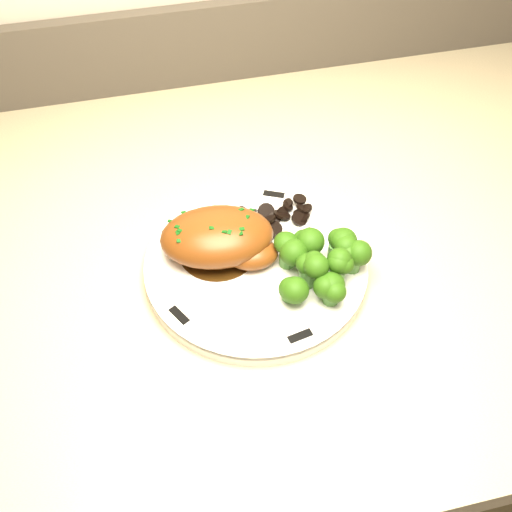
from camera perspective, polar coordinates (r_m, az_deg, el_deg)
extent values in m
cube|color=brown|center=(1.25, 15.93, -10.17)|extent=(2.09, 0.68, 0.90)
cube|color=#4C443A|center=(1.07, 15.29, 19.92)|extent=(2.15, 0.02, 0.12)
cylinder|color=white|center=(0.72, 0.00, -0.94)|extent=(0.26, 0.26, 0.02)
cube|color=black|center=(0.79, 1.60, 5.49)|extent=(0.03, 0.02, 0.00)
cube|color=black|center=(0.75, -7.18, 2.65)|extent=(0.02, 0.03, 0.00)
cube|color=black|center=(0.67, -6.84, -5.27)|extent=(0.02, 0.03, 0.00)
cube|color=black|center=(0.66, 3.94, -7.13)|extent=(0.03, 0.01, 0.00)
cube|color=black|center=(0.73, 8.49, 0.25)|extent=(0.01, 0.03, 0.00)
cylinder|color=#351F09|center=(0.72, -3.40, 0.45)|extent=(0.09, 0.09, 0.00)
ellipsoid|color=brown|center=(0.71, -3.49, 1.74)|extent=(0.13, 0.10, 0.05)
ellipsoid|color=brown|center=(0.70, -0.37, 0.23)|extent=(0.06, 0.05, 0.03)
cube|color=#0E430E|center=(0.69, -6.69, 2.79)|extent=(0.01, 0.00, 0.00)
cube|color=#0E430E|center=(0.69, -5.47, 3.09)|extent=(0.01, 0.00, 0.00)
cube|color=#0E430E|center=(0.69, -4.24, 3.28)|extent=(0.01, 0.00, 0.00)
cube|color=#0E430E|center=(0.69, -2.99, 3.38)|extent=(0.01, 0.00, 0.00)
cube|color=#0E430E|center=(0.69, -1.74, 3.41)|extent=(0.01, 0.00, 0.00)
cube|color=#0E430E|center=(0.70, -0.50, 3.32)|extent=(0.01, 0.00, 0.00)
cylinder|color=black|center=(0.76, 4.20, 3.38)|extent=(0.01, 0.01, 0.01)
cylinder|color=black|center=(0.76, 4.02, 3.78)|extent=(0.02, 0.02, 0.01)
cylinder|color=black|center=(0.76, 3.70, 4.13)|extent=(0.02, 0.02, 0.01)
cylinder|color=black|center=(0.77, 3.22, 4.00)|extent=(0.02, 0.02, 0.01)
cylinder|color=black|center=(0.76, 2.69, 4.21)|extent=(0.02, 0.02, 0.01)
cylinder|color=black|center=(0.76, 2.12, 4.33)|extent=(0.02, 0.01, 0.01)
cylinder|color=black|center=(0.76, 1.53, 3.96)|extent=(0.02, 0.02, 0.01)
cylinder|color=black|center=(0.76, 1.01, 3.93)|extent=(0.02, 0.02, 0.00)
cylinder|color=black|center=(0.75, 0.57, 3.83)|extent=(0.02, 0.02, 0.01)
cylinder|color=black|center=(0.75, 0.25, 3.28)|extent=(0.02, 0.02, 0.01)
cylinder|color=black|center=(0.75, 0.10, 3.12)|extent=(0.02, 0.02, 0.01)
cylinder|color=black|center=(0.74, 0.10, 2.96)|extent=(0.02, 0.02, 0.01)
cylinder|color=black|center=(0.74, 0.28, 2.41)|extent=(0.02, 0.02, 0.01)
cylinder|color=black|center=(0.74, 0.61, 2.32)|extent=(0.02, 0.02, 0.01)
cylinder|color=black|center=(0.74, 1.08, 2.31)|extent=(0.02, 0.03, 0.01)
cylinder|color=black|center=(0.74, 1.63, 1.96)|extent=(0.02, 0.03, 0.02)
cylinder|color=black|center=(0.74, 2.23, 2.11)|extent=(0.02, 0.02, 0.01)
cylinder|color=black|center=(0.74, 2.83, 2.35)|extent=(0.02, 0.02, 0.01)
cylinder|color=black|center=(0.74, 3.35, 2.25)|extent=(0.03, 0.03, 0.01)
cylinder|color=black|center=(0.74, 3.80, 2.63)|extent=(0.03, 0.03, 0.01)
cylinder|color=black|center=(0.75, 4.11, 3.06)|extent=(0.03, 0.03, 0.02)
cylinder|color=black|center=(0.75, 4.23, 3.08)|extent=(0.03, 0.03, 0.01)
cylinder|color=#4A8438|center=(0.70, 2.78, -0.13)|extent=(0.02, 0.02, 0.02)
sphere|color=#173A08|center=(0.69, 2.83, 0.71)|extent=(0.03, 0.03, 0.03)
cylinder|color=#4A8438|center=(0.71, 4.71, 0.79)|extent=(0.02, 0.02, 0.02)
sphere|color=#173A08|center=(0.70, 4.79, 1.64)|extent=(0.03, 0.03, 0.03)
cylinder|color=#4A8438|center=(0.71, 7.11, 0.36)|extent=(0.02, 0.02, 0.02)
sphere|color=#173A08|center=(0.70, 7.23, 1.20)|extent=(0.03, 0.03, 0.03)
cylinder|color=#4A8438|center=(0.69, 4.57, -1.91)|extent=(0.02, 0.02, 0.02)
sphere|color=#173A08|center=(0.67, 4.65, -1.08)|extent=(0.03, 0.03, 0.03)
cylinder|color=#4A8438|center=(0.69, 7.20, -1.72)|extent=(0.02, 0.02, 0.02)
sphere|color=#173A08|center=(0.68, 7.32, -0.89)|extent=(0.03, 0.03, 0.03)
cylinder|color=#4A8438|center=(0.71, 8.61, -0.54)|extent=(0.02, 0.02, 0.02)
sphere|color=#173A08|center=(0.69, 8.76, 0.29)|extent=(0.03, 0.03, 0.03)
cylinder|color=#4A8438|center=(0.67, 3.03, -3.15)|extent=(0.02, 0.02, 0.02)
sphere|color=#173A08|center=(0.66, 3.09, -2.32)|extent=(0.03, 0.03, 0.03)
cylinder|color=#4A8438|center=(0.68, 6.69, -3.40)|extent=(0.02, 0.02, 0.02)
sphere|color=#173A08|center=(0.66, 6.81, -2.58)|extent=(0.03, 0.03, 0.03)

